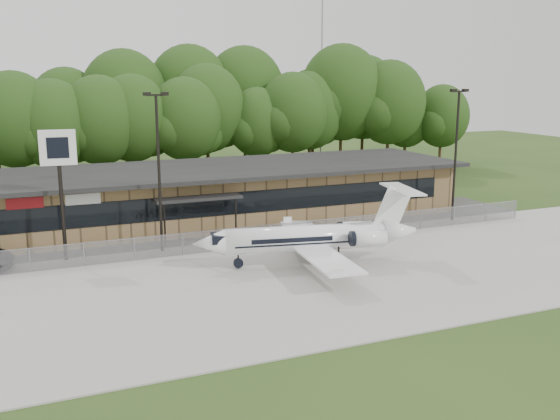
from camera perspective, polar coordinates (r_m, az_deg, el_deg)
name	(u,v)px	position (r m, az deg, el deg)	size (l,w,h in m)	color
ground	(355,335)	(28.26, 6.87, -11.31)	(160.00, 160.00, 0.00)	#284318
apron	(284,281)	(34.95, 0.38, -6.47)	(64.00, 18.00, 0.08)	#9E9B93
parking_lot	(222,233)	(45.32, -5.32, -2.15)	(50.00, 9.00, 0.06)	#383835
terminal	(204,194)	(49.02, -6.94, 1.48)	(41.00, 11.65, 4.30)	olive
fence	(242,238)	(40.99, -3.45, -2.59)	(46.00, 0.04, 1.52)	gray
treeline	(154,112)	(65.85, -11.41, 8.73)	(72.00, 12.00, 15.00)	#223B13
radio_mast	(322,65)	(78.66, 3.82, 13.12)	(0.20, 0.20, 25.00)	gray
light_pole_mid	(159,161)	(40.11, -11.04, 4.45)	(1.55, 0.30, 10.23)	black
light_pole_right	(456,145)	(50.04, 15.81, 5.73)	(1.55, 0.30, 10.23)	black
business_jet	(314,239)	(37.40, 3.10, -2.63)	(13.80, 12.39, 4.65)	white
pole_sign	(59,162)	(39.62, -19.57, 4.19)	(2.13, 0.40, 8.09)	black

